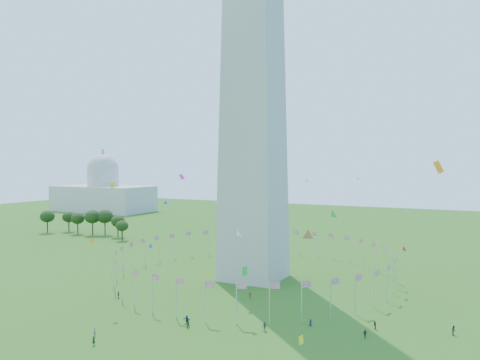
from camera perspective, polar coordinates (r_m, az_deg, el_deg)
name	(u,v)px	position (r m, az deg, el deg)	size (l,w,h in m)	color
ground	(148,333)	(100.47, -11.18, -17.81)	(600.00, 600.00, 0.00)	#255614
flag_ring	(253,263)	(140.54, 1.64, -10.11)	(80.24, 80.24, 9.00)	silver
capitol_building	(103,179)	(348.78, -16.36, 0.11)	(70.00, 35.00, 46.00)	beige
crowd	(188,325)	(100.73, -6.33, -17.19)	(109.48, 52.38, 1.95)	#1A4123
kites_aloft	(255,228)	(109.96, 1.86, -5.83)	(119.83, 83.74, 27.54)	white
tree_line_west	(88,224)	(235.55, -18.01, -5.08)	(54.64, 15.37, 11.91)	#284416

